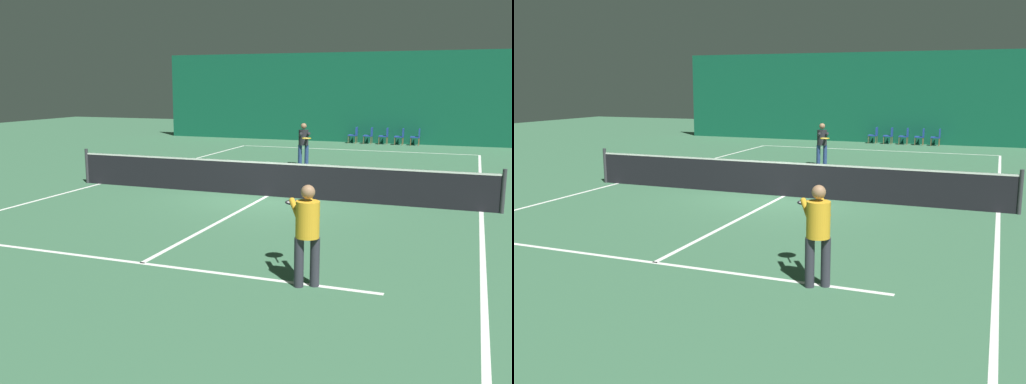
% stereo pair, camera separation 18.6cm
% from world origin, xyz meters
% --- Properties ---
extents(ground_plane, '(60.00, 60.00, 0.00)m').
position_xyz_m(ground_plane, '(0.00, 0.00, 0.00)').
color(ground_plane, '#386647').
extents(backdrop_curtain, '(23.00, 0.12, 4.66)m').
position_xyz_m(backdrop_curtain, '(0.00, 15.55, 2.33)').
color(backdrop_curtain, '#0F5138').
rests_on(backdrop_curtain, ground).
extents(court_line_baseline_far, '(11.00, 0.10, 0.00)m').
position_xyz_m(court_line_baseline_far, '(0.00, 11.90, 0.00)').
color(court_line_baseline_far, white).
rests_on(court_line_baseline_far, ground).
extents(court_line_service_far, '(8.25, 0.10, 0.00)m').
position_xyz_m(court_line_service_far, '(0.00, 6.40, 0.00)').
color(court_line_service_far, white).
rests_on(court_line_service_far, ground).
extents(court_line_service_near, '(8.25, 0.10, 0.00)m').
position_xyz_m(court_line_service_near, '(0.00, -6.40, 0.00)').
color(court_line_service_near, white).
rests_on(court_line_service_near, ground).
extents(court_line_sideline_left, '(0.10, 23.80, 0.00)m').
position_xyz_m(court_line_sideline_left, '(-5.50, 0.00, 0.00)').
color(court_line_sideline_left, white).
rests_on(court_line_sideline_left, ground).
extents(court_line_sideline_right, '(0.10, 23.80, 0.00)m').
position_xyz_m(court_line_sideline_right, '(5.50, 0.00, 0.00)').
color(court_line_sideline_right, white).
rests_on(court_line_sideline_right, ground).
extents(court_line_centre, '(0.10, 12.80, 0.00)m').
position_xyz_m(court_line_centre, '(0.00, 0.00, 0.00)').
color(court_line_centre, white).
rests_on(court_line_centre, ground).
extents(tennis_net, '(12.00, 0.10, 1.07)m').
position_xyz_m(tennis_net, '(0.00, 0.00, 0.51)').
color(tennis_net, black).
rests_on(tennis_net, ground).
extents(player_near, '(0.92, 1.32, 1.57)m').
position_xyz_m(player_near, '(2.95, -6.44, 0.92)').
color(player_near, '#2D2D38').
rests_on(player_near, ground).
extents(player_far, '(0.83, 1.35, 1.60)m').
position_xyz_m(player_far, '(-0.73, 6.03, 0.93)').
color(player_far, navy).
rests_on(player_far, ground).
extents(courtside_chair_0, '(0.44, 0.44, 0.84)m').
position_xyz_m(courtside_chair_0, '(-0.60, 15.00, 0.49)').
color(courtside_chair_0, brown).
rests_on(courtside_chair_0, ground).
extents(courtside_chair_1, '(0.44, 0.44, 0.84)m').
position_xyz_m(courtside_chair_1, '(0.18, 15.00, 0.49)').
color(courtside_chair_1, brown).
rests_on(courtside_chair_1, ground).
extents(courtside_chair_2, '(0.44, 0.44, 0.84)m').
position_xyz_m(courtside_chair_2, '(0.97, 15.00, 0.49)').
color(courtside_chair_2, brown).
rests_on(courtside_chair_2, ground).
extents(courtside_chair_3, '(0.44, 0.44, 0.84)m').
position_xyz_m(courtside_chair_3, '(1.76, 15.00, 0.49)').
color(courtside_chair_3, brown).
rests_on(courtside_chair_3, ground).
extents(courtside_chair_4, '(0.44, 0.44, 0.84)m').
position_xyz_m(courtside_chair_4, '(2.54, 15.00, 0.49)').
color(courtside_chair_4, brown).
rests_on(courtside_chair_4, ground).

